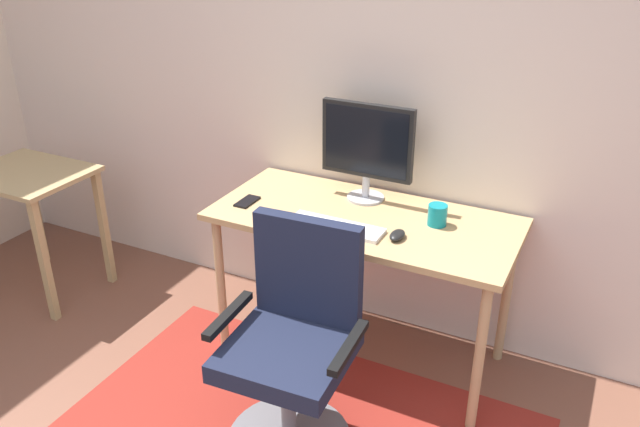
# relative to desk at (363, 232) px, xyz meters

# --- Properties ---
(wall_back) EXTENTS (6.00, 0.10, 2.60)m
(wall_back) POSITION_rel_desk_xyz_m (-0.06, 0.39, 0.62)
(wall_back) COLOR beige
(wall_back) RESTS_ON ground
(desk) EXTENTS (1.40, 0.65, 0.77)m
(desk) POSITION_rel_desk_xyz_m (0.00, 0.00, 0.00)
(desk) COLOR tan
(desk) RESTS_ON ground
(monitor) EXTENTS (0.45, 0.18, 0.47)m
(monitor) POSITION_rel_desk_xyz_m (-0.07, 0.18, 0.36)
(monitor) COLOR #B2B2B7
(monitor) RESTS_ON desk
(keyboard) EXTENTS (0.43, 0.13, 0.02)m
(keyboard) POSITION_rel_desk_xyz_m (-0.06, -0.17, 0.09)
(keyboard) COLOR white
(keyboard) RESTS_ON desk
(computer_mouse) EXTENTS (0.06, 0.10, 0.03)m
(computer_mouse) POSITION_rel_desk_xyz_m (0.21, -0.14, 0.10)
(computer_mouse) COLOR black
(computer_mouse) RESTS_ON desk
(coffee_cup) EXTENTS (0.09, 0.09, 0.10)m
(coffee_cup) POSITION_rel_desk_xyz_m (0.32, 0.07, 0.13)
(coffee_cup) COLOR #0D7B87
(coffee_cup) RESTS_ON desk
(cell_phone) EXTENTS (0.07, 0.14, 0.01)m
(cell_phone) POSITION_rel_desk_xyz_m (-0.56, -0.11, 0.09)
(cell_phone) COLOR black
(cell_phone) RESTS_ON desk
(office_chair) EXTENTS (0.57, 0.52, 0.97)m
(office_chair) POSITION_rel_desk_xyz_m (-0.01, -0.66, -0.27)
(office_chair) COLOR slate
(office_chair) RESTS_ON ground
(side_table) EXTENTS (0.64, 0.52, 0.74)m
(side_table) POSITION_rel_desk_xyz_m (-1.89, -0.26, -0.09)
(side_table) COLOR tan
(side_table) RESTS_ON ground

